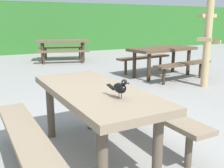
{
  "coord_description": "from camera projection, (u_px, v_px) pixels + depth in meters",
  "views": [
    {
      "loc": [
        -0.84,
        -2.25,
        1.4
      ],
      "look_at": [
        0.21,
        -0.14,
        0.84
      ],
      "focal_mm": 42.56,
      "sensor_mm": 36.0,
      "label": 1
    }
  ],
  "objects": [
    {
      "name": "picnic_table_mid_right",
      "position": [
        63.0,
        45.0,
        9.43
      ],
      "size": [
        2.1,
        2.08,
        0.74
      ],
      "color": "brown",
      "rests_on": "ground"
    },
    {
      "name": "picnic_table_mid_left",
      "position": [
        162.0,
        55.0,
        6.77
      ],
      "size": [
        1.94,
        1.91,
        0.74
      ],
      "color": "brown",
      "rests_on": "ground"
    },
    {
      "name": "picnic_table_foreground",
      "position": [
        95.0,
        106.0,
        2.7
      ],
      "size": [
        1.75,
        1.83,
        0.74
      ],
      "color": "#84725B",
      "rests_on": "ground"
    },
    {
      "name": "bird_grackle",
      "position": [
        120.0,
        88.0,
        2.29
      ],
      "size": [
        0.1,
        0.29,
        0.18
      ],
      "color": "black",
      "rests_on": "picnic_table_foreground"
    },
    {
      "name": "stalk_post_right_side",
      "position": [
        208.0,
        41.0,
        5.58
      ],
      "size": [
        0.56,
        0.55,
        1.97
      ],
      "color": "tan",
      "rests_on": "ground"
    },
    {
      "name": "ground_plane",
      "position": [
        87.0,
        165.0,
        2.65
      ],
      "size": [
        60.0,
        60.0,
        0.0
      ],
      "primitive_type": "plane",
      "color": "gray"
    }
  ]
}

